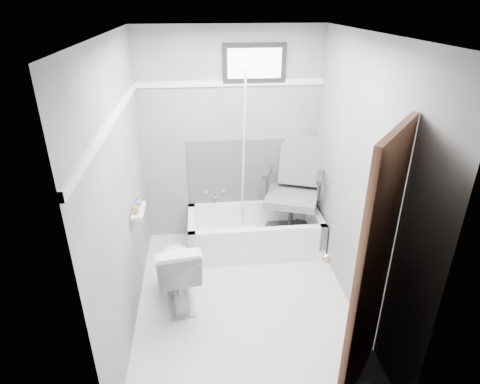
{
  "coord_description": "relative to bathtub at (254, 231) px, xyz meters",
  "views": [
    {
      "loc": [
        -0.36,
        -2.98,
        2.63
      ],
      "look_at": [
        0.0,
        0.35,
        1.0
      ],
      "focal_mm": 30.0,
      "sensor_mm": 36.0,
      "label": 1
    }
  ],
  "objects": [
    {
      "name": "floor",
      "position": [
        -0.23,
        -0.93,
        -0.21
      ],
      "size": [
        2.6,
        2.6,
        0.0
      ],
      "primitive_type": "plane",
      "color": "white",
      "rests_on": "ground"
    },
    {
      "name": "ceiling",
      "position": [
        -0.23,
        -0.93,
        2.19
      ],
      "size": [
        2.6,
        2.6,
        0.0
      ],
      "primitive_type": "plane",
      "rotation": [
        3.14,
        0.0,
        0.0
      ],
      "color": "silver",
      "rests_on": "floor"
    },
    {
      "name": "wall_back",
      "position": [
        -0.23,
        0.37,
        0.99
      ],
      "size": [
        2.0,
        0.02,
        2.4
      ],
      "primitive_type": "cube",
      "color": "slate",
      "rests_on": "floor"
    },
    {
      "name": "wall_front",
      "position": [
        -0.23,
        -2.23,
        0.99
      ],
      "size": [
        2.0,
        0.02,
        2.4
      ],
      "primitive_type": "cube",
      "color": "slate",
      "rests_on": "floor"
    },
    {
      "name": "wall_left",
      "position": [
        -1.23,
        -0.93,
        0.99
      ],
      "size": [
        0.02,
        2.6,
        2.4
      ],
      "primitive_type": "cube",
      "color": "slate",
      "rests_on": "floor"
    },
    {
      "name": "wall_right",
      "position": [
        0.77,
        -0.93,
        0.99
      ],
      "size": [
        0.02,
        2.6,
        2.4
      ],
      "primitive_type": "cube",
      "color": "slate",
      "rests_on": "floor"
    },
    {
      "name": "bathtub",
      "position": [
        0.0,
        0.0,
        0.0
      ],
      "size": [
        1.5,
        0.7,
        0.42
      ],
      "primitive_type": null,
      "color": "white",
      "rests_on": "floor"
    },
    {
      "name": "office_chair",
      "position": [
        0.42,
        0.02,
        0.48
      ],
      "size": [
        0.84,
        0.84,
        1.14
      ],
      "primitive_type": null,
      "rotation": [
        0.0,
        0.0,
        -0.36
      ],
      "color": "#5E5D61",
      "rests_on": "bathtub"
    },
    {
      "name": "toilet",
      "position": [
        -0.85,
        -0.83,
        0.14
      ],
      "size": [
        0.51,
        0.77,
        0.7
      ],
      "primitive_type": "imported",
      "rotation": [
        0.0,
        0.0,
        3.3
      ],
      "color": "white",
      "rests_on": "floor"
    },
    {
      "name": "door",
      "position": [
        0.75,
        -2.21,
        0.79
      ],
      "size": [
        0.78,
        0.78,
        2.0
      ],
      "primitive_type": null,
      "color": "#562F20",
      "rests_on": "floor"
    },
    {
      "name": "window",
      "position": [
        0.02,
        0.36,
        1.81
      ],
      "size": [
        0.66,
        0.04,
        0.4
      ],
      "primitive_type": null,
      "color": "black",
      "rests_on": "wall_back"
    },
    {
      "name": "backerboard",
      "position": [
        0.02,
        0.36,
        0.59
      ],
      "size": [
        1.5,
        0.02,
        0.78
      ],
      "primitive_type": "cube",
      "color": "#4C4C4F",
      "rests_on": "wall_back"
    },
    {
      "name": "trim_back",
      "position": [
        -0.23,
        0.36,
        1.61
      ],
      "size": [
        2.0,
        0.02,
        0.06
      ],
      "primitive_type": "cube",
      "color": "white",
      "rests_on": "wall_back"
    },
    {
      "name": "trim_left",
      "position": [
        -1.22,
        -0.93,
        1.61
      ],
      "size": [
        0.02,
        2.6,
        0.06
      ],
      "primitive_type": "cube",
      "color": "white",
      "rests_on": "wall_left"
    },
    {
      "name": "pole",
      "position": [
        -0.12,
        0.13,
        0.84
      ],
      "size": [
        0.02,
        0.34,
        1.93
      ],
      "primitive_type": "cylinder",
      "rotation": [
        0.16,
        0.0,
        0.0
      ],
      "color": "silver",
      "rests_on": "bathtub"
    },
    {
      "name": "shelf",
      "position": [
        -1.16,
        -0.66,
        0.69
      ],
      "size": [
        0.1,
        0.32,
        0.02
      ],
      "primitive_type": "cube",
      "color": "silver",
      "rests_on": "wall_left"
    },
    {
      "name": "soap_bottle_a",
      "position": [
        -1.17,
        -0.74,
        0.76
      ],
      "size": [
        0.06,
        0.06,
        0.1
      ],
      "primitive_type": "imported",
      "rotation": [
        0.0,
        0.0,
        -0.3
      ],
      "color": "#A59252",
      "rests_on": "shelf"
    },
    {
      "name": "soap_bottle_b",
      "position": [
        -1.17,
        -0.6,
        0.75
      ],
      "size": [
        0.1,
        0.1,
        0.09
      ],
      "primitive_type": "imported",
      "rotation": [
        0.0,
        0.0,
        0.51
      ],
      "color": "slate",
      "rests_on": "shelf"
    },
    {
      "name": "faucet",
      "position": [
        -0.43,
        0.34,
        0.34
      ],
      "size": [
        0.26,
        0.1,
        0.16
      ],
      "primitive_type": null,
      "color": "silver",
      "rests_on": "wall_back"
    }
  ]
}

